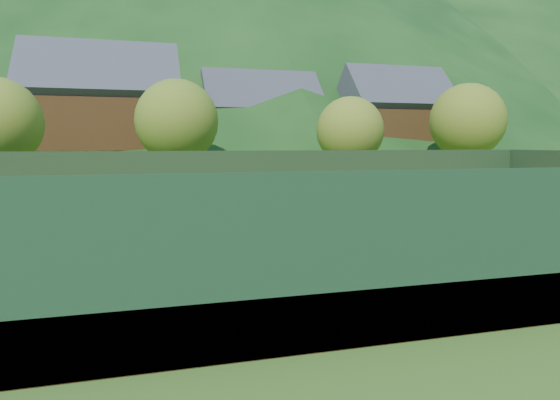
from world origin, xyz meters
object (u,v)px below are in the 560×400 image
object	(u,v)px
coach	(285,211)
tennis_net	(314,214)
student_d	(473,195)
student_b	(409,201)
chalet_right	(393,127)
chalet_mid	(260,130)
ball_hopper	(152,238)
student_a	(335,203)
student_c	(417,198)
chalet_left	(103,120)

from	to	relation	value
coach	tennis_net	world-z (taller)	coach
tennis_net	student_d	bearing A→B (deg)	16.23
student_b	coach	bearing A→B (deg)	2.48
tennis_net	chalet_right	size ratio (longest dim) A/B	1.01
tennis_net	chalet_mid	world-z (taller)	chalet_mid
ball_hopper	chalet_right	world-z (taller)	chalet_right
coach	ball_hopper	size ratio (longest dim) A/B	1.90
coach	student_b	world-z (taller)	coach
student_d	ball_hopper	bearing A→B (deg)	48.72
student_b	student_a	bearing A→B (deg)	-17.65
student_d	ball_hopper	size ratio (longest dim) A/B	1.53
student_c	chalet_mid	bearing A→B (deg)	-96.26
chalet_right	student_b	bearing A→B (deg)	-117.22
coach	student_a	xyz separation A→B (m)	(3.30, 3.18, -0.19)
ball_hopper	chalet_right	size ratio (longest dim) A/B	0.08
student_a	chalet_right	world-z (taller)	chalet_right
student_c	chalet_mid	world-z (taller)	chalet_mid
student_b	tennis_net	bearing A→B (deg)	-6.15
student_a	tennis_net	size ratio (longest dim) A/B	0.13
chalet_left	chalet_right	size ratio (longest dim) A/B	1.16
ball_hopper	chalet_left	bearing A→B (deg)	95.41
student_c	chalet_right	size ratio (longest dim) A/B	0.11
tennis_net	ball_hopper	distance (m)	8.29
coach	student_a	size ratio (longest dim) A/B	1.24
student_a	chalet_left	world-z (taller)	chalet_left
tennis_net	chalet_mid	size ratio (longest dim) A/B	0.95
coach	student_a	world-z (taller)	coach
student_b	student_c	world-z (taller)	student_b
student_c	tennis_net	world-z (taller)	student_c
student_a	student_c	xyz separation A→B (m)	(5.21, 1.76, -0.12)
student_b	student_c	xyz separation A→B (m)	(1.23, 1.32, -0.03)
chalet_right	student_a	bearing A→B (deg)	-122.83
student_d	student_b	bearing A→B (deg)	37.99
student_b	chalet_left	size ratio (longest dim) A/B	0.10
coach	student_b	bearing A→B (deg)	24.26
student_a	student_b	size ratio (longest dim) A/B	1.13
student_a	student_d	xyz separation A→B (m)	(8.46, 1.58, 0.00)
coach	chalet_right	distance (m)	38.85
student_c	ball_hopper	xyz separation A→B (m)	(-13.40, -7.96, 0.10)
chalet_left	chalet_right	world-z (taller)	chalet_left
coach	student_d	xyz separation A→B (m)	(11.76, 4.76, -0.18)
student_d	student_a	bearing A→B (deg)	34.25
coach	chalet_right	size ratio (longest dim) A/B	0.16
student_d	chalet_right	distance (m)	29.25
student_b	ball_hopper	bearing A→B (deg)	4.71
student_b	ball_hopper	distance (m)	13.86
student_b	chalet_right	xyz separation A→B (m)	(14.53, 28.25, 4.56)
ball_hopper	tennis_net	bearing A→B (deg)	36.12
student_c	chalet_right	xyz separation A→B (m)	(13.30, 26.93, 4.59)
student_c	student_d	distance (m)	3.25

